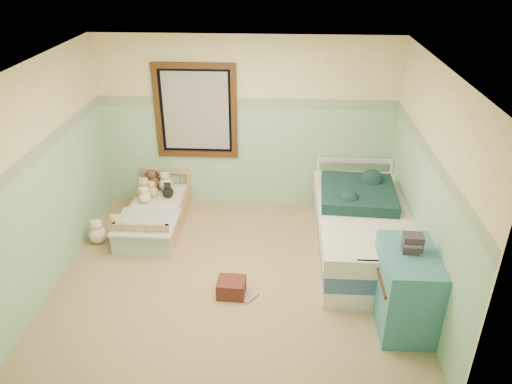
# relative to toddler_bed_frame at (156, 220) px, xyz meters

# --- Properties ---
(floor) EXTENTS (4.20, 3.60, 0.02)m
(floor) POSITION_rel_toddler_bed_frame_xyz_m (1.22, -1.05, -0.10)
(floor) COLOR #9C855F
(floor) RESTS_ON ground
(ceiling) EXTENTS (4.20, 3.60, 0.02)m
(ceiling) POSITION_rel_toddler_bed_frame_xyz_m (1.22, -1.05, 2.42)
(ceiling) COLOR white
(ceiling) RESTS_ON wall_back
(wall_back) EXTENTS (4.20, 0.04, 2.50)m
(wall_back) POSITION_rel_toddler_bed_frame_xyz_m (1.22, 0.75, 1.16)
(wall_back) COLOR beige
(wall_back) RESTS_ON floor
(wall_front) EXTENTS (4.20, 0.04, 2.50)m
(wall_front) POSITION_rel_toddler_bed_frame_xyz_m (1.22, -2.85, 1.16)
(wall_front) COLOR beige
(wall_front) RESTS_ON floor
(wall_left) EXTENTS (0.04, 3.60, 2.50)m
(wall_left) POSITION_rel_toddler_bed_frame_xyz_m (-0.88, -1.05, 1.16)
(wall_left) COLOR beige
(wall_left) RESTS_ON floor
(wall_right) EXTENTS (0.04, 3.60, 2.50)m
(wall_right) POSITION_rel_toddler_bed_frame_xyz_m (3.32, -1.05, 1.16)
(wall_right) COLOR beige
(wall_right) RESTS_ON floor
(wainscot_mint) EXTENTS (4.20, 0.01, 1.50)m
(wainscot_mint) POSITION_rel_toddler_bed_frame_xyz_m (1.22, 0.74, 0.66)
(wainscot_mint) COLOR #97C5A1
(wainscot_mint) RESTS_ON floor
(border_strip) EXTENTS (4.20, 0.01, 0.15)m
(border_strip) POSITION_rel_toddler_bed_frame_xyz_m (1.22, 0.74, 1.48)
(border_strip) COLOR #45714E
(border_strip) RESTS_ON wall_back
(window_frame) EXTENTS (1.16, 0.06, 1.36)m
(window_frame) POSITION_rel_toddler_bed_frame_xyz_m (0.52, 0.71, 1.36)
(window_frame) COLOR black
(window_frame) RESTS_ON wall_back
(window_blinds) EXTENTS (0.92, 0.01, 1.12)m
(window_blinds) POSITION_rel_toddler_bed_frame_xyz_m (0.52, 0.72, 1.36)
(window_blinds) COLOR beige
(window_blinds) RESTS_ON window_frame
(toddler_bed_frame) EXTENTS (0.73, 1.46, 0.19)m
(toddler_bed_frame) POSITION_rel_toddler_bed_frame_xyz_m (0.00, 0.00, 0.00)
(toddler_bed_frame) COLOR #A46D48
(toddler_bed_frame) RESTS_ON floor
(toddler_mattress) EXTENTS (0.67, 1.40, 0.12)m
(toddler_mattress) POSITION_rel_toddler_bed_frame_xyz_m (0.00, 0.00, 0.15)
(toddler_mattress) COLOR silver
(toddler_mattress) RESTS_ON toddler_bed_frame
(patchwork_quilt) EXTENTS (0.79, 0.73, 0.03)m
(patchwork_quilt) POSITION_rel_toddler_bed_frame_xyz_m (0.00, -0.45, 0.23)
(patchwork_quilt) COLOR #87B1DA
(patchwork_quilt) RESTS_ON toddler_mattress
(plush_bed_brown) EXTENTS (0.21, 0.21, 0.21)m
(plush_bed_brown) POSITION_rel_toddler_bed_frame_xyz_m (-0.15, 0.50, 0.32)
(plush_bed_brown) COLOR brown
(plush_bed_brown) RESTS_ON toddler_mattress
(plush_bed_white) EXTENTS (0.20, 0.20, 0.20)m
(plush_bed_white) POSITION_rel_toddler_bed_frame_xyz_m (0.05, 0.50, 0.31)
(plush_bed_white) COLOR silver
(plush_bed_white) RESTS_ON toddler_mattress
(plush_bed_tan) EXTENTS (0.17, 0.17, 0.17)m
(plush_bed_tan) POSITION_rel_toddler_bed_frame_xyz_m (-0.10, 0.28, 0.30)
(plush_bed_tan) COLOR #DAB77A
(plush_bed_tan) RESTS_ON toddler_mattress
(plush_bed_dark) EXTENTS (0.16, 0.16, 0.16)m
(plush_bed_dark) POSITION_rel_toddler_bed_frame_xyz_m (0.13, 0.28, 0.29)
(plush_bed_dark) COLOR black
(plush_bed_dark) RESTS_ON toddler_mattress
(plush_floor_cream) EXTENTS (0.23, 0.23, 0.23)m
(plush_floor_cream) POSITION_rel_toddler_bed_frame_xyz_m (-0.67, -0.46, 0.02)
(plush_floor_cream) COLOR #FAEFCB
(plush_floor_cream) RESTS_ON floor
(plush_floor_tan) EXTENTS (0.25, 0.25, 0.25)m
(plush_floor_tan) POSITION_rel_toddler_bed_frame_xyz_m (-0.43, -0.36, 0.03)
(plush_floor_tan) COLOR #DAB77A
(plush_floor_tan) RESTS_ON floor
(twin_bed_frame) EXTENTS (1.08, 2.17, 0.22)m
(twin_bed_frame) POSITION_rel_toddler_bed_frame_xyz_m (2.77, -0.55, 0.02)
(twin_bed_frame) COLOR white
(twin_bed_frame) RESTS_ON floor
(twin_boxspring) EXTENTS (1.08, 2.17, 0.22)m
(twin_boxspring) POSITION_rel_toddler_bed_frame_xyz_m (2.77, -0.55, 0.24)
(twin_boxspring) COLOR navy
(twin_boxspring) RESTS_ON twin_bed_frame
(twin_mattress) EXTENTS (1.13, 2.21, 0.22)m
(twin_mattress) POSITION_rel_toddler_bed_frame_xyz_m (2.77, -0.55, 0.46)
(twin_mattress) COLOR silver
(twin_mattress) RESTS_ON twin_boxspring
(teal_blanket) EXTENTS (0.97, 1.02, 0.14)m
(teal_blanket) POSITION_rel_toddler_bed_frame_xyz_m (2.72, -0.25, 0.64)
(teal_blanket) COLOR black
(teal_blanket) RESTS_ON twin_mattress
(dresser) EXTENTS (0.54, 0.86, 0.86)m
(dresser) POSITION_rel_toddler_bed_frame_xyz_m (3.04, -1.76, 0.34)
(dresser) COLOR teal
(dresser) RESTS_ON floor
(book_stack) EXTENTS (0.20, 0.16, 0.19)m
(book_stack) POSITION_rel_toddler_bed_frame_xyz_m (3.04, -1.72, 0.87)
(book_stack) COLOR #482C31
(book_stack) RESTS_ON dresser
(red_pillow) EXTENTS (0.32, 0.28, 0.19)m
(red_pillow) POSITION_rel_toddler_bed_frame_xyz_m (1.21, -1.43, 0.00)
(red_pillow) COLOR maroon
(red_pillow) RESTS_ON floor
(floor_book) EXTENTS (0.34, 0.33, 0.03)m
(floor_book) POSITION_rel_toddler_bed_frame_xyz_m (1.35, -1.44, -0.08)
(floor_book) COLOR orange
(floor_book) RESTS_ON floor
(extra_plush_0) EXTENTS (0.19, 0.19, 0.19)m
(extra_plush_0) POSITION_rel_toddler_bed_frame_xyz_m (-0.14, 0.55, 0.31)
(extra_plush_0) COLOR black
(extra_plush_0) RESTS_ON toddler_mattress
(extra_plush_1) EXTENTS (0.17, 0.17, 0.17)m
(extra_plush_1) POSITION_rel_toddler_bed_frame_xyz_m (-0.16, 0.10, 0.30)
(extra_plush_1) COLOR #FAEFCB
(extra_plush_1) RESTS_ON toddler_mattress
(extra_plush_2) EXTENTS (0.19, 0.19, 0.19)m
(extra_plush_2) POSITION_rel_toddler_bed_frame_xyz_m (-0.17, 0.55, 0.31)
(extra_plush_2) COLOR black
(extra_plush_2) RESTS_ON toddler_mattress
(extra_plush_3) EXTENTS (0.21, 0.21, 0.21)m
(extra_plush_3) POSITION_rel_toddler_bed_frame_xyz_m (-0.21, 0.27, 0.32)
(extra_plush_3) COLOR #DAB77A
(extra_plush_3) RESTS_ON toddler_mattress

